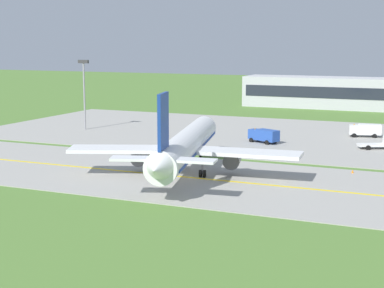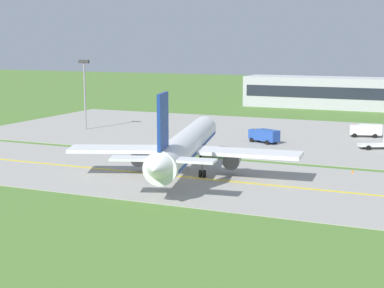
% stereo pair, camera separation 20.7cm
% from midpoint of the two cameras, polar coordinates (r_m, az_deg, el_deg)
% --- Properties ---
extents(ground_plane, '(500.00, 500.00, 0.00)m').
position_cam_midpoint_polar(ground_plane, '(84.09, 0.04, -3.21)').
color(ground_plane, '#517A33').
extents(taxiway_strip, '(240.00, 28.00, 0.10)m').
position_cam_midpoint_polar(taxiway_strip, '(84.08, 0.04, -3.18)').
color(taxiway_strip, '#9E9B93').
rests_on(taxiway_strip, ground).
extents(apron_pad, '(140.00, 52.00, 0.10)m').
position_cam_midpoint_polar(apron_pad, '(120.82, 12.43, 0.49)').
color(apron_pad, '#9E9B93').
rests_on(apron_pad, ground).
extents(taxiway_centreline, '(220.00, 0.60, 0.01)m').
position_cam_midpoint_polar(taxiway_centreline, '(84.07, 0.04, -3.14)').
color(taxiway_centreline, yellow).
rests_on(taxiway_centreline, taxiway_strip).
extents(airplane_lead, '(32.06, 39.21, 12.70)m').
position_cam_midpoint_polar(airplane_lead, '(85.61, -0.66, -0.17)').
color(airplane_lead, white).
rests_on(airplane_lead, ground).
extents(service_truck_baggage, '(6.64, 4.69, 2.59)m').
position_cam_midpoint_polar(service_truck_baggage, '(111.41, 17.21, 0.12)').
color(service_truck_baggage, silver).
rests_on(service_truck_baggage, ground).
extents(service_truck_fuel, '(6.32, 3.47, 2.60)m').
position_cam_midpoint_polar(service_truck_fuel, '(124.27, 15.73, 1.29)').
color(service_truck_fuel, silver).
rests_on(service_truck_fuel, ground).
extents(service_truck_catering, '(6.31, 4.33, 2.60)m').
position_cam_midpoint_polar(service_truck_catering, '(113.34, 6.63, 0.82)').
color(service_truck_catering, '#264CA5').
rests_on(service_truck_catering, ground).
extents(terminal_building, '(58.40, 11.91, 9.79)m').
position_cam_midpoint_polar(terminal_building, '(176.42, 14.31, 4.59)').
color(terminal_building, '#B2B2B7').
rests_on(terminal_building, ground).
extents(apron_light_mast, '(2.40, 0.50, 14.70)m').
position_cam_midpoint_polar(apron_light_mast, '(131.14, -10.03, 5.34)').
color(apron_light_mast, gray).
rests_on(apron_light_mast, ground).
extents(traffic_cone_near_edge, '(0.44, 0.44, 0.60)m').
position_cam_midpoint_polar(traffic_cone_near_edge, '(103.18, -6.42, -0.72)').
color(traffic_cone_near_edge, orange).
rests_on(traffic_cone_near_edge, ground).
extents(traffic_cone_mid_edge, '(0.44, 0.44, 0.60)m').
position_cam_midpoint_polar(traffic_cone_mid_edge, '(89.92, 14.61, -2.49)').
color(traffic_cone_mid_edge, orange).
rests_on(traffic_cone_mid_edge, ground).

